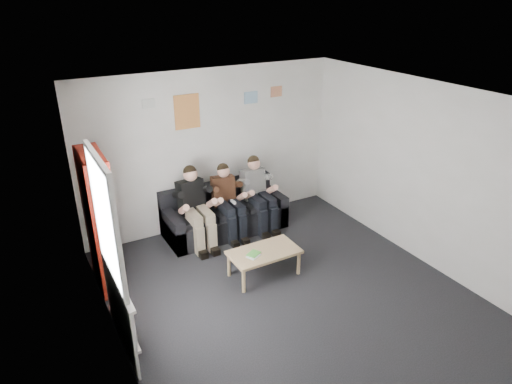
{
  "coord_description": "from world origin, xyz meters",
  "views": [
    {
      "loc": [
        -2.9,
        -4.22,
        3.85
      ],
      "look_at": [
        0.18,
        1.3,
        1.0
      ],
      "focal_mm": 32.0,
      "sensor_mm": 36.0,
      "label": 1
    }
  ],
  "objects_px": {
    "person_middle": "(228,202)",
    "coffee_table": "(264,254)",
    "bookshelf": "(101,221)",
    "person_left": "(196,208)",
    "person_right": "(259,194)",
    "sofa": "(224,215)"
  },
  "relations": [
    {
      "from": "person_left",
      "to": "person_right",
      "type": "relative_size",
      "value": 1.03
    },
    {
      "from": "person_middle",
      "to": "person_left",
      "type": "bearing_deg",
      "value": -170.15
    },
    {
      "from": "sofa",
      "to": "person_left",
      "type": "xyz_separation_m",
      "value": [
        -0.57,
        -0.19,
        0.36
      ]
    },
    {
      "from": "bookshelf",
      "to": "person_left",
      "type": "xyz_separation_m",
      "value": [
        1.52,
        0.37,
        -0.33
      ]
    },
    {
      "from": "person_middle",
      "to": "coffee_table",
      "type": "bearing_deg",
      "value": -84.06
    },
    {
      "from": "coffee_table",
      "to": "person_left",
      "type": "xyz_separation_m",
      "value": [
        -0.49,
        1.31,
        0.29
      ]
    },
    {
      "from": "bookshelf",
      "to": "person_right",
      "type": "bearing_deg",
      "value": 9.67
    },
    {
      "from": "coffee_table",
      "to": "person_middle",
      "type": "bearing_deg",
      "value": 86.44
    },
    {
      "from": "person_right",
      "to": "bookshelf",
      "type": "bearing_deg",
      "value": -172.64
    },
    {
      "from": "bookshelf",
      "to": "coffee_table",
      "type": "height_order",
      "value": "bookshelf"
    },
    {
      "from": "person_right",
      "to": "coffee_table",
      "type": "bearing_deg",
      "value": -117.14
    },
    {
      "from": "coffee_table",
      "to": "person_right",
      "type": "xyz_separation_m",
      "value": [
        0.65,
        1.31,
        0.27
      ]
    },
    {
      "from": "bookshelf",
      "to": "coffee_table",
      "type": "bearing_deg",
      "value": -23.4
    },
    {
      "from": "coffee_table",
      "to": "person_left",
      "type": "height_order",
      "value": "person_left"
    },
    {
      "from": "bookshelf",
      "to": "person_left",
      "type": "bearing_deg",
      "value": 15.47
    },
    {
      "from": "coffee_table",
      "to": "person_right",
      "type": "distance_m",
      "value": 1.49
    },
    {
      "from": "sofa",
      "to": "bookshelf",
      "type": "xyz_separation_m",
      "value": [
        -2.09,
        -0.57,
        0.69
      ]
    },
    {
      "from": "coffee_table",
      "to": "person_middle",
      "type": "xyz_separation_m",
      "value": [
        0.08,
        1.31,
        0.26
      ]
    },
    {
      "from": "sofa",
      "to": "person_right",
      "type": "distance_m",
      "value": 0.69
    },
    {
      "from": "sofa",
      "to": "bookshelf",
      "type": "bearing_deg",
      "value": -164.78
    },
    {
      "from": "person_left",
      "to": "person_right",
      "type": "height_order",
      "value": "person_left"
    },
    {
      "from": "sofa",
      "to": "person_middle",
      "type": "height_order",
      "value": "person_middle"
    }
  ]
}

